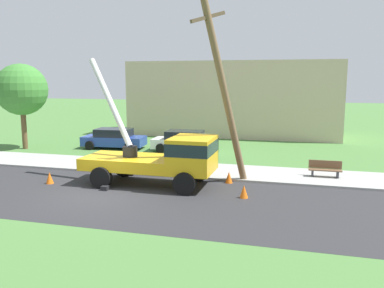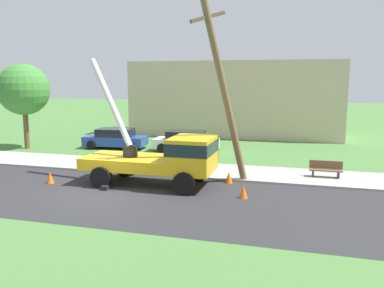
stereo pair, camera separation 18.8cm
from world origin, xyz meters
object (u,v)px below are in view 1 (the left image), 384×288
(utility_truck, at_px, (166,156))
(parked_sedan_blue, at_px, (114,138))
(traffic_cone_ahead, at_px, (244,191))
(roadside_tree_near, at_px, (21,90))
(parked_sedan_white, at_px, (185,141))
(leaning_utility_pole, at_px, (224,89))
(traffic_cone_behind, at_px, (50,178))
(park_bench, at_px, (325,169))
(traffic_cone_curbside, at_px, (229,177))

(utility_truck, relative_size, parked_sedan_blue, 1.49)
(traffic_cone_ahead, bearing_deg, parked_sedan_blue, 137.93)
(traffic_cone_ahead, relative_size, roadside_tree_near, 0.09)
(parked_sedan_white, bearing_deg, parked_sedan_blue, -178.41)
(leaning_utility_pole, distance_m, parked_sedan_blue, 12.69)
(traffic_cone_behind, relative_size, park_bench, 0.35)
(leaning_utility_pole, relative_size, roadside_tree_near, 1.46)
(traffic_cone_behind, relative_size, roadside_tree_near, 0.09)
(traffic_cone_curbside, bearing_deg, park_bench, 25.24)
(traffic_cone_ahead, height_order, roadside_tree_near, roadside_tree_near)
(utility_truck, height_order, parked_sedan_white, utility_truck)
(parked_sedan_white, relative_size, roadside_tree_near, 0.75)
(utility_truck, bearing_deg, parked_sedan_blue, 128.53)
(traffic_cone_ahead, xyz_separation_m, traffic_cone_curbside, (-1.03, 2.25, 0.00))
(parked_sedan_blue, bearing_deg, utility_truck, -51.47)
(parked_sedan_blue, relative_size, parked_sedan_white, 1.02)
(leaning_utility_pole, height_order, traffic_cone_curbside, leaning_utility_pole)
(utility_truck, distance_m, parked_sedan_white, 8.93)
(traffic_cone_behind, bearing_deg, park_bench, 19.28)
(park_bench, bearing_deg, roadside_tree_near, 170.32)
(utility_truck, xyz_separation_m, parked_sedan_blue, (-6.85, 8.61, -0.70))
(traffic_cone_ahead, distance_m, roadside_tree_near, 18.86)
(traffic_cone_ahead, bearing_deg, parked_sedan_white, 119.02)
(utility_truck, xyz_separation_m, traffic_cone_behind, (-5.50, -1.10, -1.13))
(leaning_utility_pole, height_order, roadside_tree_near, leaning_utility_pole)
(parked_sedan_white, distance_m, roadside_tree_near, 11.98)
(parked_sedan_white, distance_m, park_bench, 10.39)
(utility_truck, relative_size, roadside_tree_near, 1.13)
(traffic_cone_behind, height_order, traffic_cone_curbside, same)
(traffic_cone_ahead, bearing_deg, leaning_utility_pole, 123.33)
(utility_truck, relative_size, park_bench, 4.23)
(parked_sedan_blue, bearing_deg, park_bench, -20.35)
(traffic_cone_behind, relative_size, parked_sedan_blue, 0.12)
(parked_sedan_blue, xyz_separation_m, park_bench, (14.12, -5.24, -0.25))
(park_bench, relative_size, roadside_tree_near, 0.27)
(traffic_cone_behind, bearing_deg, traffic_cone_ahead, 0.58)
(utility_truck, height_order, leaning_utility_pole, leaning_utility_pole)
(leaning_utility_pole, distance_m, traffic_cone_behind, 9.27)
(traffic_cone_curbside, bearing_deg, roadside_tree_near, 160.45)
(roadside_tree_near, bearing_deg, traffic_cone_behind, -46.82)
(parked_sedan_blue, xyz_separation_m, parked_sedan_white, (5.24, 0.15, 0.00))
(leaning_utility_pole, xyz_separation_m, roadside_tree_near, (-15.44, 5.88, -0.30))
(leaning_utility_pole, distance_m, traffic_cone_curbside, 4.21)
(traffic_cone_curbside, bearing_deg, leaning_utility_pole, -128.00)
(traffic_cone_ahead, height_order, traffic_cone_behind, same)
(roadside_tree_near, bearing_deg, traffic_cone_curbside, -19.55)
(park_bench, xyz_separation_m, roadside_tree_near, (-20.19, 3.45, 3.71))
(traffic_cone_ahead, relative_size, parked_sedan_blue, 0.12)
(traffic_cone_curbside, relative_size, park_bench, 0.35)
(utility_truck, distance_m, roadside_tree_near, 14.87)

